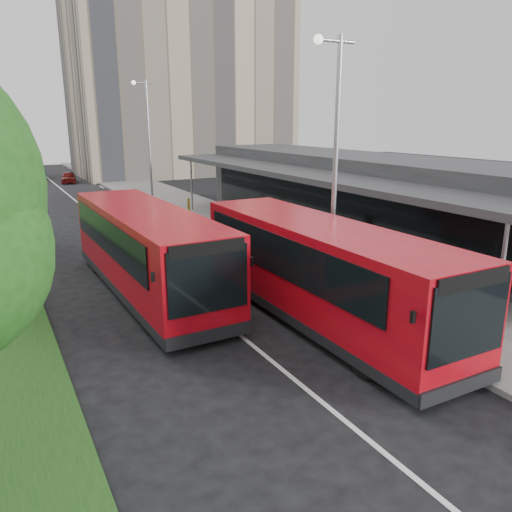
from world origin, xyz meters
The scene contains 14 objects.
ground centered at (0.00, 0.00, 0.00)m, with size 120.00×120.00×0.00m, color black.
pavement centered at (6.00, 20.00, 0.07)m, with size 5.00×80.00×0.15m, color slate.
lane_centre_line centered at (0.00, 15.00, 0.01)m, with size 0.12×70.00×0.01m, color silver.
kerb_dashes centered at (3.30, 19.00, 0.01)m, with size 0.12×56.00×0.01m.
office_block centered at (14.00, 42.00, 9.00)m, with size 22.00×12.00×18.00m, color tan.
station_building centered at (10.86, 8.00, 2.04)m, with size 7.70×26.00×4.00m.
lamp_post_near centered at (4.12, 2.00, 4.72)m, with size 1.44×0.28×8.00m.
lamp_post_far centered at (4.12, 22.00, 4.72)m, with size 1.44×0.28×8.00m.
bus_main centered at (2.51, 0.29, 1.48)m, with size 2.77×10.22×2.89m.
bus_second centered at (-1.15, 5.08, 1.47)m, with size 2.80×10.21×2.87m.
litter_bin centered at (5.31, 8.61, 0.61)m, with size 0.51×0.51×0.91m, color #342615.
bollard centered at (5.09, 17.51, 0.62)m, with size 0.15×0.15×0.95m, color yellow.
car_near centered at (1.27, 38.53, 0.52)m, with size 1.24×3.08×1.05m, color #570E0C.
car_far centered at (-0.99, 44.29, 0.65)m, with size 1.38×3.96×1.30m, color navy.
Camera 1 is at (-5.62, -10.84, 5.71)m, focal length 35.00 mm.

